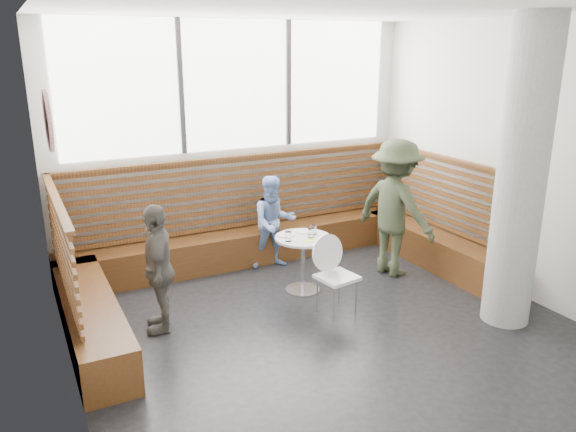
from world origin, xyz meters
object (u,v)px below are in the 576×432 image
adult_man (395,208)px  child_left (159,268)px  cafe_table (303,252)px  cafe_chair (334,268)px  child_back (274,222)px  concrete_column (521,177)px

adult_man → child_left: size_ratio=1.30×
child_left → adult_man: bearing=107.9°
cafe_table → cafe_chair: 0.63m
cafe_chair → child_left: (-1.83, 0.46, 0.17)m
adult_man → cafe_chair: bearing=100.5°
cafe_chair → child_left: child_left is taller
cafe_table → child_back: 0.88m
cafe_chair → child_back: 1.50m
cafe_table → cafe_chair: bearing=-85.1°
adult_man → child_back: size_ratio=1.41×
concrete_column → cafe_chair: (-1.57, 1.03, -1.09)m
cafe_chair → child_left: 1.90m
concrete_column → adult_man: 1.80m
concrete_column → cafe_chair: size_ratio=3.66×
adult_man → cafe_table: bearing=74.1°
child_back → child_left: (-1.80, -1.04, 0.06)m
cafe_table → child_left: bearing=-174.8°
concrete_column → child_back: size_ratio=2.55×
child_back → concrete_column: bearing=-49.4°
concrete_column → cafe_chair: bearing=146.8°
adult_man → child_left: (-3.10, -0.14, -0.20)m
cafe_table → cafe_chair: (0.05, -0.62, 0.01)m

